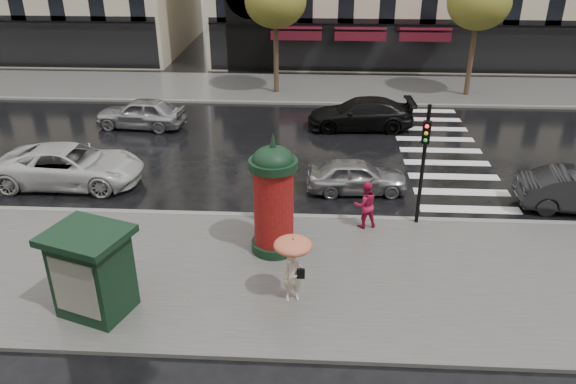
# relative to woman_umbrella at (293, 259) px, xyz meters

# --- Properties ---
(ground) EXTENTS (160.00, 160.00, 0.00)m
(ground) POSITION_rel_woman_umbrella_xyz_m (0.11, 1.70, -1.41)
(ground) COLOR black
(ground) RESTS_ON ground
(near_sidewalk) EXTENTS (90.00, 7.00, 0.12)m
(near_sidewalk) POSITION_rel_woman_umbrella_xyz_m (0.11, 1.20, -1.35)
(near_sidewalk) COLOR #474744
(near_sidewalk) RESTS_ON ground
(far_sidewalk) EXTENTS (90.00, 6.00, 0.12)m
(far_sidewalk) POSITION_rel_woman_umbrella_xyz_m (0.11, 20.70, -1.35)
(far_sidewalk) COLOR #474744
(far_sidewalk) RESTS_ON ground
(near_kerb) EXTENTS (90.00, 0.25, 0.14)m
(near_kerb) POSITION_rel_woman_umbrella_xyz_m (0.11, 4.70, -1.34)
(near_kerb) COLOR slate
(near_kerb) RESTS_ON ground
(far_kerb) EXTENTS (90.00, 0.25, 0.14)m
(far_kerb) POSITION_rel_woman_umbrella_xyz_m (0.11, 17.70, -1.34)
(far_kerb) COLOR slate
(far_kerb) RESTS_ON ground
(zebra_crossing) EXTENTS (3.60, 11.75, 0.01)m
(zebra_crossing) POSITION_rel_woman_umbrella_xyz_m (6.11, 11.30, -1.41)
(zebra_crossing) COLOR silver
(zebra_crossing) RESTS_ON ground
(tree_far_left) EXTENTS (3.40, 3.40, 6.64)m
(tree_far_left) POSITION_rel_woman_umbrella_xyz_m (-1.89, 19.70, 3.76)
(tree_far_left) COLOR #38281C
(tree_far_left) RESTS_ON ground
(tree_far_right) EXTENTS (3.40, 3.40, 6.64)m
(tree_far_right) POSITION_rel_woman_umbrella_xyz_m (9.11, 19.70, 3.76)
(tree_far_right) COLOR #38281C
(tree_far_right) RESTS_ON ground
(woman_umbrella) EXTENTS (1.02, 1.02, 1.96)m
(woman_umbrella) POSITION_rel_woman_umbrella_xyz_m (0.00, 0.00, 0.00)
(woman_umbrella) COLOR beige
(woman_umbrella) RESTS_ON near_sidewalk
(woman_red) EXTENTS (0.91, 0.78, 1.62)m
(woman_red) POSITION_rel_woman_umbrella_xyz_m (2.20, 4.10, -0.48)
(woman_red) COLOR #AB153B
(woman_red) RESTS_ON near_sidewalk
(man_burgundy) EXTENTS (1.03, 0.73, 1.99)m
(man_burgundy) POSITION_rel_woman_umbrella_xyz_m (-0.84, 4.10, -0.30)
(man_burgundy) COLOR #4A0E14
(man_burgundy) RESTS_ON near_sidewalk
(morris_column) EXTENTS (1.44, 1.44, 3.88)m
(morris_column) POSITION_rel_woman_umbrella_xyz_m (-0.70, 2.50, 0.57)
(morris_column) COLOR black
(morris_column) RESTS_ON near_sidewalk
(traffic_light) EXTENTS (0.30, 0.41, 4.15)m
(traffic_light) POSITION_rel_woman_umbrella_xyz_m (3.99, 4.42, 1.22)
(traffic_light) COLOR black
(traffic_light) RESTS_ON near_sidewalk
(newsstand) EXTENTS (2.41, 2.22, 2.38)m
(newsstand) POSITION_rel_woman_umbrella_xyz_m (-5.11, -0.73, -0.07)
(newsstand) COLOR black
(newsstand) RESTS_ON near_sidewalk
(car_silver) EXTENTS (3.88, 1.75, 1.29)m
(car_silver) POSITION_rel_woman_umbrella_xyz_m (2.10, 6.96, -0.77)
(car_silver) COLOR #97979C
(car_silver) RESTS_ON ground
(car_white) EXTENTS (5.60, 2.64, 1.55)m
(car_white) POSITION_rel_woman_umbrella_xyz_m (-8.97, 7.05, -0.64)
(car_white) COLOR silver
(car_white) RESTS_ON ground
(car_black) EXTENTS (5.23, 2.34, 1.49)m
(car_black) POSITION_rel_woman_umbrella_xyz_m (2.66, 14.03, -0.67)
(car_black) COLOR black
(car_black) RESTS_ON ground
(car_far_silver) EXTENTS (4.49, 2.14, 1.48)m
(car_far_silver) POSITION_rel_woman_umbrella_xyz_m (-8.12, 13.55, -0.67)
(car_far_silver) COLOR #A0A0A4
(car_far_silver) RESTS_ON ground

